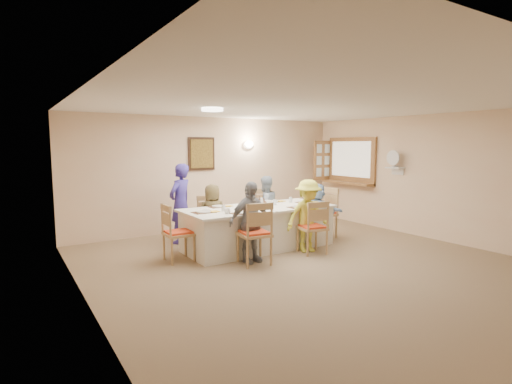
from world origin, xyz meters
TOP-DOWN VIEW (x-y plane):
  - ground at (0.00, 0.00)m, footprint 7.00×7.00m
  - room_walls at (0.00, 0.00)m, footprint 7.00×7.00m
  - wall_picture at (-0.30, 3.46)m, footprint 0.62×0.05m
  - wall_sconce at (0.90, 3.44)m, footprint 0.26×0.09m
  - ceiling_light at (-1.00, 1.50)m, footprint 0.36×0.36m
  - serving_hatch at (3.21, 2.40)m, footprint 0.06×1.50m
  - hatch_sill at (3.09, 2.40)m, footprint 0.30×1.50m
  - shutter_door at (2.95, 3.16)m, footprint 0.55×0.04m
  - fan_shelf at (3.13, 1.05)m, footprint 0.22×0.36m
  - desk_fan at (3.10, 1.05)m, footprint 0.30×0.30m
  - dining_table at (-0.11, 1.46)m, footprint 2.79×1.18m
  - chair_back_left at (-0.71, 2.26)m, footprint 0.51×0.51m
  - chair_back_right at (0.49, 2.26)m, footprint 0.55×0.55m
  - chair_front_left at (-0.71, 0.66)m, footprint 0.55×0.55m
  - chair_front_right at (0.49, 0.66)m, footprint 0.53×0.53m
  - chair_left_end at (-1.66, 1.46)m, footprint 0.46×0.46m
  - chair_right_end at (1.44, 1.46)m, footprint 0.49×0.49m
  - diner_back_left at (-0.71, 2.14)m, footprint 0.69×0.56m
  - diner_back_right at (0.49, 2.14)m, footprint 0.64×0.51m
  - diner_front_left at (-0.71, 0.78)m, footprint 0.79×0.38m
  - diner_front_right at (0.49, 0.78)m, footprint 0.99×0.76m
  - diner_right_end at (1.31, 1.46)m, footprint 1.17×0.72m
  - caregiver at (-1.16, 2.61)m, footprint 0.88×0.86m
  - placemat_fl at (-0.71, 1.04)m, footprint 0.36×0.27m
  - plate_fl at (-0.71, 1.04)m, footprint 0.23×0.23m
  - napkin_fl at (-0.53, 0.99)m, footprint 0.14×0.14m
  - placemat_fr at (0.49, 1.04)m, footprint 0.38×0.28m
  - plate_fr at (0.49, 1.04)m, footprint 0.24×0.24m
  - napkin_fr at (0.67, 0.99)m, footprint 0.15×0.15m
  - placemat_bl at (-0.71, 1.88)m, footprint 0.35×0.26m
  - plate_bl at (-0.71, 1.88)m, footprint 0.25×0.25m
  - napkin_bl at (-0.53, 1.83)m, footprint 0.13×0.13m
  - placemat_br at (0.49, 1.88)m, footprint 0.35×0.26m
  - plate_br at (0.49, 1.88)m, footprint 0.23×0.23m
  - napkin_br at (0.67, 1.83)m, footprint 0.14×0.14m
  - placemat_le at (-1.21, 1.46)m, footprint 0.36×0.27m
  - plate_le at (-1.21, 1.46)m, footprint 0.24×0.24m
  - napkin_le at (-1.03, 1.41)m, footprint 0.15×0.15m
  - placemat_re at (1.01, 1.46)m, footprint 0.38×0.28m
  - plate_re at (1.01, 1.46)m, footprint 0.26×0.26m
  - napkin_re at (1.19, 1.41)m, footprint 0.13×0.13m
  - teacup_a at (-0.92, 1.16)m, footprint 0.14×0.14m
  - teacup_b at (0.31, 2.01)m, footprint 0.11×0.11m
  - bowl_a at (-0.39, 1.23)m, footprint 0.26×0.26m
  - bowl_b at (0.26, 1.71)m, footprint 0.25×0.25m
  - condiment_ketchup at (-0.20, 1.50)m, footprint 0.12×0.12m
  - condiment_brown at (-0.06, 1.50)m, footprint 0.13×0.13m
  - condiment_malt at (-0.01, 1.43)m, footprint 0.19×0.19m
  - drinking_glass at (-0.26, 1.51)m, footprint 0.06×0.06m

SIDE VIEW (x-z plane):
  - ground at x=0.00m, z-range 0.00..0.00m
  - dining_table at x=-0.11m, z-range 0.00..0.76m
  - chair_back_left at x=-0.71m, z-range 0.00..0.92m
  - chair_front_right at x=0.49m, z-range 0.00..0.94m
  - chair_left_end at x=-1.66m, z-range 0.00..0.95m
  - chair_back_right at x=0.49m, z-range 0.00..0.98m
  - chair_front_left at x=-0.71m, z-range 0.00..1.01m
  - chair_right_end at x=1.44m, z-range 0.00..1.03m
  - diner_right_end at x=1.31m, z-range 0.00..1.13m
  - diner_back_left at x=-0.71m, z-range 0.00..1.16m
  - diner_back_right at x=0.49m, z-range 0.00..1.26m
  - diner_front_right at x=0.49m, z-range 0.00..1.28m
  - diner_front_left at x=-0.71m, z-range 0.00..1.31m
  - placemat_fl at x=-0.71m, z-range 0.76..0.77m
  - placemat_fr at x=0.49m, z-range 0.76..0.77m
  - placemat_bl at x=-0.71m, z-range 0.76..0.77m
  - placemat_br at x=0.49m, z-range 0.76..0.77m
  - placemat_le at x=-1.21m, z-range 0.76..0.77m
  - placemat_re at x=1.01m, z-range 0.76..0.77m
  - caregiver at x=-1.16m, z-range 0.00..1.54m
  - napkin_fl at x=-0.53m, z-range 0.77..0.77m
  - napkin_fr at x=0.67m, z-range 0.77..0.77m
  - napkin_bl at x=-0.53m, z-range 0.77..0.77m
  - napkin_br at x=0.67m, z-range 0.77..0.77m
  - napkin_le at x=-1.03m, z-range 0.77..0.77m
  - napkin_re at x=1.19m, z-range 0.77..0.77m
  - plate_fl at x=-0.71m, z-range 0.77..0.78m
  - plate_fr at x=0.49m, z-range 0.77..0.78m
  - plate_bl at x=-0.71m, z-range 0.77..0.78m
  - plate_br at x=0.49m, z-range 0.77..0.78m
  - plate_le at x=-1.21m, z-range 0.77..0.78m
  - plate_re at x=1.01m, z-range 0.76..0.78m
  - bowl_a at x=-0.39m, z-range 0.76..0.81m
  - bowl_b at x=0.26m, z-range 0.76..0.82m
  - teacup_b at x=0.31m, z-range 0.76..0.84m
  - teacup_a at x=-0.92m, z-range 0.76..0.84m
  - drinking_glass at x=-0.26m, z-range 0.77..0.86m
  - condiment_malt at x=-0.01m, z-range 0.76..0.92m
  - condiment_brown at x=-0.06m, z-range 0.76..0.95m
  - condiment_ketchup at x=-0.20m, z-range 0.76..0.97m
  - hatch_sill at x=3.09m, z-range 0.95..1.00m
  - fan_shelf at x=3.13m, z-range 1.39..1.41m
  - serving_hatch at x=3.21m, z-range 0.92..2.08m
  - shutter_door at x=2.95m, z-range 1.00..2.00m
  - room_walls at x=0.00m, z-range -1.99..5.01m
  - desk_fan at x=3.10m, z-range 1.41..1.69m
  - wall_picture at x=-0.30m, z-range 1.34..2.06m
  - wall_sconce at x=0.90m, z-range 1.81..1.99m
  - ceiling_light at x=-1.00m, z-range 2.45..2.50m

